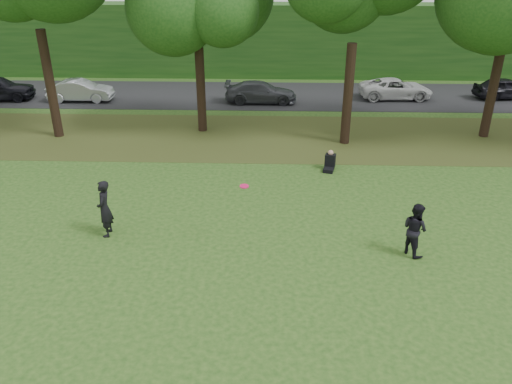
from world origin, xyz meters
TOP-DOWN VIEW (x-y plane):
  - ground at (0.00, 0.00)m, footprint 120.00×120.00m
  - leaf_litter at (0.00, 13.00)m, footprint 60.00×7.00m
  - street at (0.00, 21.00)m, footprint 70.00×7.00m
  - far_hedge at (0.00, 27.00)m, footprint 70.00×3.00m
  - player_left at (-4.67, 3.36)m, footprint 0.50×0.72m
  - player_right at (4.80, 2.59)m, footprint 0.95×1.01m
  - parked_cars at (-1.32, 19.78)m, footprint 35.44×3.53m
  - frisbee at (-0.24, 2.90)m, footprint 0.30×0.30m
  - seated_person at (2.97, 8.99)m, footprint 0.58×0.81m

SIDE VIEW (x-z plane):
  - ground at x=0.00m, z-range 0.00..0.00m
  - leaf_litter at x=0.00m, z-range 0.00..0.01m
  - street at x=0.00m, z-range 0.00..0.02m
  - seated_person at x=2.97m, z-range -0.10..0.73m
  - parked_cars at x=-1.32m, z-range -0.07..1.41m
  - player_right at x=4.80m, z-range 0.00..1.66m
  - player_left at x=-4.67m, z-range 0.00..1.87m
  - frisbee at x=-0.24m, z-range 1.98..2.02m
  - far_hedge at x=0.00m, z-range 0.00..5.00m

